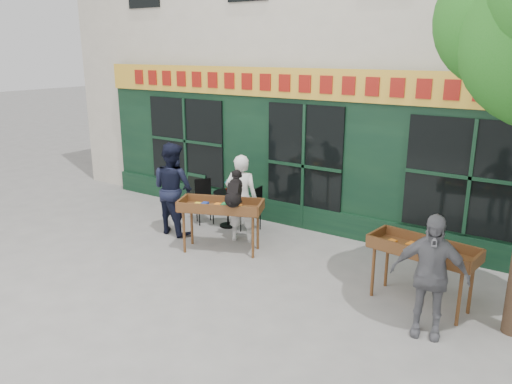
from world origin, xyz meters
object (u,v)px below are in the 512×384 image
Objects in this scene: woman at (241,198)px; man_right at (430,276)px; book_cart_right at (423,253)px; man_left at (173,188)px; book_cart_center at (221,209)px; bistro_table at (228,202)px; dog at (234,188)px.

woman is 4.22m from man_right.
man_left is at bearing -174.96° from book_cart_right.
man_left reaches higher than book_cart_right.
book_cart_right is at bearing 99.62° from man_right.
book_cart_center is 0.65m from woman.
man_right is (3.98, -0.75, 0.02)m from book_cart_center.
woman is at bearing -159.99° from man_left.
dog is at bearing -48.44° from bistro_table.
man_left is (-1.41, 0.25, 0.12)m from book_cart_center.
book_cart_center is at bearing -58.19° from bistro_table.
book_cart_center is 1.38m from bistro_table.
bistro_table is (-1.06, 1.20, -0.75)m from dog.
man_left is (-5.09, 0.25, 0.12)m from book_cart_right.
bistro_table is (-4.69, 1.90, -0.29)m from man_right.
book_cart_center is at bearing 157.16° from man_right.
book_cart_center is 2.14× the size of bistro_table.
book_cart_center is 4.05m from man_right.
man_right reaches higher than dog.
dog is at bearing 174.52° from man_left.
book_cart_right is at bearing -178.66° from man_left.
man_right is at bearing -22.01° from bistro_table.
woman is at bearing 67.79° from book_cart_center.
dog is 0.79× the size of bistro_table.
bistro_table is 1.21m from man_left.
woman reaches higher than book_cart_right.
book_cart_right is 0.83× the size of man_left.
man_left reaches higher than woman.
man_right reaches higher than book_cart_center.
dog is at bearing 156.92° from man_right.
man_left is at bearing 147.82° from book_cart_center.
woman is 1.10× the size of book_cart_right.
man_right is 2.20× the size of bistro_table.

